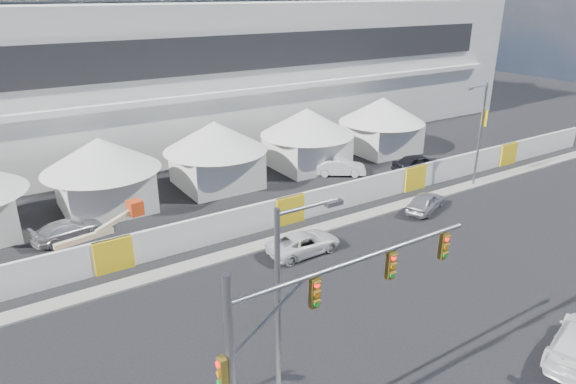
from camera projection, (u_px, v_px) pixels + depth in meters
ground at (356, 379)px, 21.38m from camera, size 160.00×160.00×0.00m
far_curb at (449, 191)px, 41.19m from camera, size 80.00×1.20×0.12m
stadium at (174, 47)px, 54.80m from camera, size 80.00×24.80×21.98m
tent_row at (162, 158)px, 39.28m from camera, size 53.40×8.40×5.40m
hoarding_fence at (289, 209)px, 35.38m from camera, size 70.00×0.25×2.00m
scaffold_tower at (449, 61)px, 70.47m from camera, size 4.40×4.40×12.00m
sedan_silver at (426, 202)px, 37.44m from camera, size 3.09×4.49×1.42m
pickup_curb at (304, 243)px, 31.46m from camera, size 2.27×4.75×1.31m
lot_car_a at (340, 167)px, 44.73m from camera, size 3.78×4.53×1.46m
lot_car_b at (419, 163)px, 45.34m from camera, size 3.02×5.16×1.65m
lot_car_c at (68, 230)px, 33.17m from camera, size 2.82×4.80×1.30m
traffic_mast at (289, 351)px, 16.27m from camera, size 10.00×0.75×7.72m
streetlight_median at (284, 316)px, 16.52m from camera, size 2.49×0.25×9.00m
streetlight_curb at (480, 128)px, 40.78m from camera, size 2.50×0.56×8.45m
boom_lift at (79, 256)px, 29.48m from camera, size 6.50×1.93×3.24m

